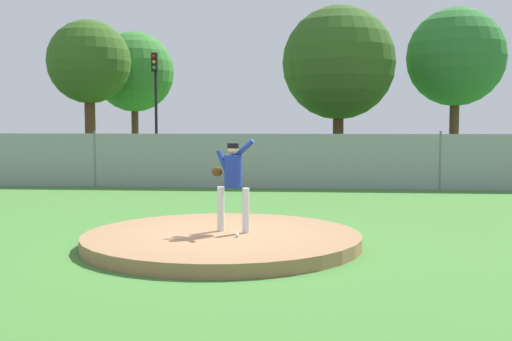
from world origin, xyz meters
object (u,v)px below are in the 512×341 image
(parked_car_champagne, at_px, (429,158))
(traffic_light_near, at_px, (155,91))
(parked_car_slate, at_px, (47,156))
(pitcher_youth, at_px, (233,177))
(baseball, at_px, (237,235))
(parked_car_red, at_px, (347,158))
(parked_car_teal, at_px, (221,157))

(parked_car_champagne, height_order, traffic_light_near, traffic_light_near)
(parked_car_slate, relative_size, parked_car_champagne, 0.94)
(parked_car_slate, bearing_deg, traffic_light_near, 52.76)
(pitcher_youth, bearing_deg, baseball, -74.78)
(pitcher_youth, xyz_separation_m, parked_car_champagne, (6.22, 14.63, -0.43))
(parked_car_red, distance_m, traffic_light_near, 10.54)
(pitcher_youth, height_order, baseball, pitcher_youth)
(parked_car_teal, height_order, parked_car_slate, parked_car_slate)
(pitcher_youth, height_order, parked_car_champagne, pitcher_youth)
(parked_car_red, distance_m, parked_car_slate, 12.58)
(parked_car_champagne, bearing_deg, parked_car_red, -175.94)
(pitcher_youth, distance_m, traffic_light_near, 20.06)
(pitcher_youth, xyz_separation_m, parked_car_teal, (-2.35, 14.77, -0.45))
(traffic_light_near, bearing_deg, parked_car_slate, -127.24)
(pitcher_youth, distance_m, baseball, 1.11)
(parked_car_teal, relative_size, parked_car_red, 0.99)
(traffic_light_near, bearing_deg, pitcher_youth, -72.04)
(parked_car_red, xyz_separation_m, parked_car_champagne, (3.32, 0.24, -0.00))
(parked_car_red, bearing_deg, parked_car_slate, -179.41)
(baseball, height_order, parked_car_champagne, parked_car_champagne)
(parked_car_champagne, bearing_deg, parked_car_slate, -178.68)
(baseball, relative_size, parked_car_slate, 0.02)
(pitcher_youth, relative_size, baseball, 23.01)
(pitcher_youth, distance_m, parked_car_red, 14.69)
(parked_car_red, xyz_separation_m, parked_car_slate, (-12.58, -0.13, 0.01))
(baseball, xyz_separation_m, parked_car_champagne, (6.08, 15.16, 0.53))
(pitcher_youth, distance_m, parked_car_teal, 14.96)
(pitcher_youth, bearing_deg, parked_car_teal, 99.02)
(baseball, relative_size, traffic_light_near, 0.01)
(parked_car_red, relative_size, traffic_light_near, 0.85)
(parked_car_slate, xyz_separation_m, parked_car_champagne, (15.91, 0.37, -0.01))
(parked_car_red, xyz_separation_m, traffic_light_near, (-9.03, 4.54, 2.98))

